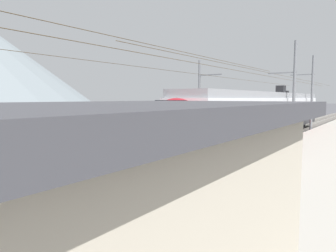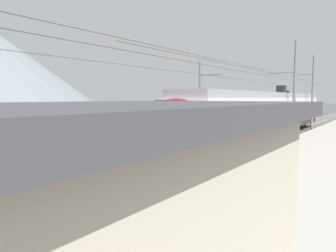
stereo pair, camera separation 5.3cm
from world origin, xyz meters
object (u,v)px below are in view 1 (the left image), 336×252
at_px(passenger_walking, 211,161).
at_px(handbag_beside_passenger, 228,180).
at_px(potted_plant_platform_edge, 246,161).
at_px(platform_sign, 230,136).
at_px(handbag_near_sign, 237,176).
at_px(train_near_platform, 264,112).
at_px(catenary_mast_mid, 292,89).
at_px(catenary_mast_far_side, 201,94).
at_px(train_far_track, 275,106).
at_px(catenary_mast_east, 310,92).

bearing_deg(passenger_walking, handbag_beside_passenger, -12.78).
height_order(handbag_beside_passenger, potted_plant_platform_edge, potted_plant_platform_edge).
xyz_separation_m(platform_sign, passenger_walking, (-1.58, -0.04, -0.66)).
bearing_deg(handbag_beside_passenger, handbag_near_sign, -1.98).
height_order(train_near_platform, platform_sign, train_near_platform).
xyz_separation_m(catenary_mast_mid, handbag_beside_passenger, (-16.21, -1.94, -3.60)).
relative_size(handbag_beside_passenger, handbag_near_sign, 1.06).
bearing_deg(catenary_mast_far_side, passenger_walking, -149.23).
height_order(train_near_platform, handbag_beside_passenger, train_near_platform).
height_order(train_near_platform, catenary_mast_far_side, catenary_mast_far_side).
bearing_deg(handbag_near_sign, catenary_mast_mid, 7.29).
xyz_separation_m(train_near_platform, catenary_mast_mid, (1.11, -1.84, 1.90)).
bearing_deg(train_far_track, catenary_mast_far_side, 173.18).
xyz_separation_m(passenger_walking, handbag_near_sign, (1.67, -0.23, -0.82)).
bearing_deg(platform_sign, catenary_mast_mid, 6.27).
relative_size(catenary_mast_far_side, potted_plant_platform_edge, 51.97).
height_order(train_far_track, passenger_walking, train_far_track).
relative_size(catenary_mast_mid, catenary_mast_east, 1.00).
bearing_deg(catenary_mast_mid, catenary_mast_east, 0.06).
relative_size(catenary_mast_mid, handbag_near_sign, 133.01).
bearing_deg(catenary_mast_east, catenary_mast_far_side, 124.69).
xyz_separation_m(passenger_walking, potted_plant_platform_edge, (2.45, -0.26, -0.39)).
bearing_deg(catenary_mast_east, train_far_track, 30.84).
relative_size(catenary_mast_mid, potted_plant_platform_edge, 51.97).
xyz_separation_m(catenary_mast_east, passenger_walking, (-24.21, -1.75, -2.67)).
distance_m(handbag_near_sign, potted_plant_platform_edge, 0.88).
bearing_deg(train_far_track, catenary_mast_mid, -159.76).
height_order(platform_sign, handbag_beside_passenger, platform_sign).
xyz_separation_m(catenary_mast_mid, platform_sign, (-15.51, -1.71, -2.14)).
xyz_separation_m(catenary_mast_east, platform_sign, (-22.63, -1.71, -2.01)).
bearing_deg(catenary_mast_east, potted_plant_platform_edge, -174.72).
bearing_deg(platform_sign, handbag_near_sign, -70.23).
distance_m(train_far_track, handbag_near_sign, 35.18).
relative_size(train_near_platform, catenary_mast_east, 0.54).
distance_m(catenary_mast_far_side, platform_sign, 19.68).
bearing_deg(passenger_walking, train_far_track, 13.55).
xyz_separation_m(train_near_platform, potted_plant_platform_edge, (-13.53, -3.84, -1.30)).
xyz_separation_m(train_near_platform, passenger_walking, (-15.98, -3.58, -0.90)).
relative_size(handbag_near_sign, potted_plant_platform_edge, 0.39).
bearing_deg(passenger_walking, catenary_mast_east, 4.14).
distance_m(train_far_track, catenary_mast_far_side, 17.88).
xyz_separation_m(train_far_track, catenary_mast_far_side, (-17.68, 2.12, 1.58)).
distance_m(catenary_mast_mid, passenger_walking, 17.40).
xyz_separation_m(train_far_track, handbag_beside_passenger, (-34.80, -8.80, -1.72)).
bearing_deg(catenary_mast_mid, catenary_mast_far_side, 84.17).
height_order(catenary_mast_far_side, platform_sign, catenary_mast_far_side).
bearing_deg(potted_plant_platform_edge, passenger_walking, 173.97).
relative_size(catenary_mast_east, passenger_walking, 29.55).
distance_m(train_near_platform, handbag_beside_passenger, 15.65).
height_order(passenger_walking, handbag_near_sign, passenger_walking).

